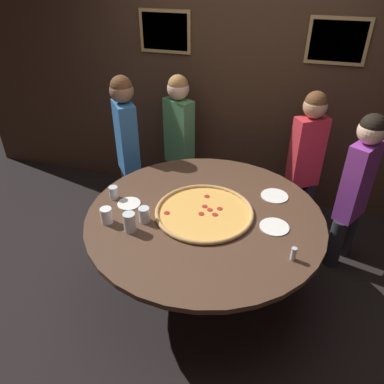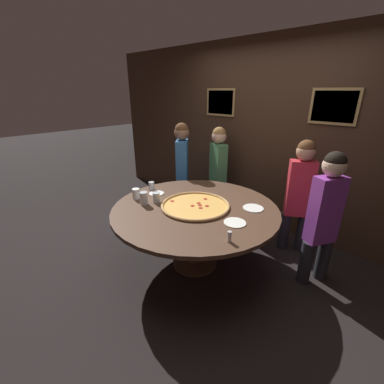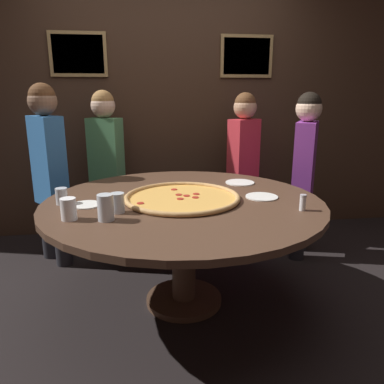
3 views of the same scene
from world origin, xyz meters
The scene contains 16 objects.
ground_plane centered at (0.00, 0.00, 0.00)m, with size 24.00×24.00×0.00m, color black.
back_wall centered at (0.00, 1.50, 1.30)m, with size 6.40×0.08×2.60m.
dining_table centered at (0.00, 0.00, 0.63)m, with size 1.80×1.80×0.74m.
giant_pizza centered at (-0.01, 0.01, 0.75)m, with size 0.75×0.75×0.03m.
drink_cup_beside_pizza centered at (-0.46, -0.33, 0.81)m, with size 0.09×0.09×0.15m, color silver.
drink_cup_by_shaker centered at (-0.66, -0.29, 0.80)m, with size 0.08×0.08×0.12m, color white.
drink_cup_far_right centered at (-0.76, 0.01, 0.79)m, with size 0.07×0.07×0.10m, color silver.
drink_cup_centre_back centered at (-0.41, -0.20, 0.80)m, with size 0.08×0.08×0.12m, color silver.
white_plate_left_side centered at (-0.61, -0.04, 0.74)m, with size 0.18×0.18×0.01m, color white.
white_plate_beside_cup centered at (0.48, 0.40, 0.74)m, with size 0.22×0.22×0.01m, color white.
white_plate_far_back centered at (0.52, -0.01, 0.74)m, with size 0.21×0.21×0.01m, color white.
condiment_shaker centered at (0.67, -0.32, 0.79)m, with size 0.04×0.04×0.10m.
diner_side_left centered at (0.70, 1.09, 0.80)m, with size 0.36×0.30×1.41m.
diner_centre_back centered at (-1.01, 0.82, 0.84)m, with size 0.34×0.37×1.49m.
diner_far_left centered at (-0.58, 1.16, 0.81)m, with size 0.38×0.28×1.43m.
diner_side_right centered at (1.12, 0.66, 0.80)m, with size 0.29×0.37×1.42m.
Camera 3 is at (-0.27, -2.31, 1.42)m, focal length 35.00 mm.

